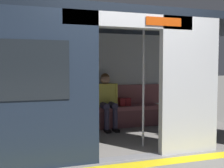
# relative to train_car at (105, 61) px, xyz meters

# --- Properties ---
(ground_plane) EXTENTS (60.00, 60.00, 0.00)m
(ground_plane) POSITION_rel_train_car_xyz_m (-0.06, 1.09, -1.44)
(ground_plane) COLOR gray
(platform_edge_strip) EXTENTS (8.00, 0.24, 0.01)m
(platform_edge_strip) POSITION_rel_train_car_xyz_m (-0.06, 1.39, -1.44)
(platform_edge_strip) COLOR yellow
(platform_edge_strip) RESTS_ON ground_plane
(train_car) EXTENTS (6.40, 2.50, 2.20)m
(train_car) POSITION_rel_train_car_xyz_m (0.00, 0.00, 0.00)
(train_car) COLOR silver
(train_car) RESTS_ON ground_plane
(bench_seat) EXTENTS (2.97, 0.44, 0.46)m
(bench_seat) POSITION_rel_train_car_xyz_m (-0.06, -0.90, -1.09)
(bench_seat) COLOR #935156
(bench_seat) RESTS_ON ground_plane
(person_seated) EXTENTS (0.55, 0.68, 1.19)m
(person_seated) POSITION_rel_train_car_xyz_m (-0.28, -0.85, -0.76)
(person_seated) COLOR #D8CC4C
(person_seated) RESTS_ON ground_plane
(handbag) EXTENTS (0.26, 0.15, 0.17)m
(handbag) POSITION_rel_train_car_xyz_m (-0.73, -0.93, -0.89)
(handbag) COLOR maroon
(handbag) RESTS_ON bench_seat
(book) EXTENTS (0.23, 0.26, 0.03)m
(book) POSITION_rel_train_car_xyz_m (0.08, -0.98, -0.96)
(book) COLOR gold
(book) RESTS_ON bench_seat
(grab_pole_door) EXTENTS (0.04, 0.04, 2.06)m
(grab_pole_door) POSITION_rel_train_car_xyz_m (0.36, 0.67, -0.41)
(grab_pole_door) COLOR silver
(grab_pole_door) RESTS_ON ground_plane
(grab_pole_far) EXTENTS (0.04, 0.04, 2.06)m
(grab_pole_far) POSITION_rel_train_car_xyz_m (-0.49, 0.61, -0.41)
(grab_pole_far) COLOR silver
(grab_pole_far) RESTS_ON ground_plane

